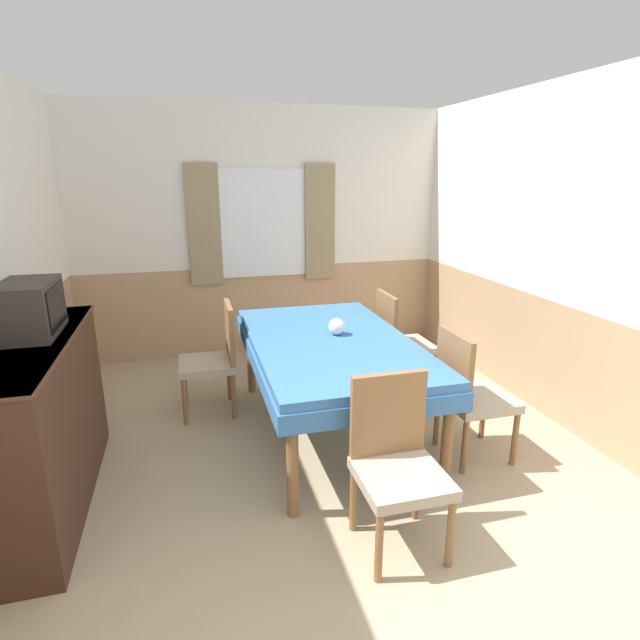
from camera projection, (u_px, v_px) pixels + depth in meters
wall_back at (264, 233)px, 5.32m from camera, size 4.29×0.10×2.60m
wall_right at (557, 256)px, 3.88m from camera, size 0.05×4.53×2.60m
dining_table at (331, 352)px, 3.68m from camera, size 1.16×1.99×0.75m
chair_left_far at (215, 356)px, 4.07m from camera, size 0.44×0.44×0.91m
chair_right_far at (399, 339)px, 4.47m from camera, size 0.44×0.44×0.91m
chair_right_near at (469, 392)px, 3.39m from camera, size 0.44×0.44×0.91m
chair_head_near at (396, 459)px, 2.59m from camera, size 0.44×0.44×0.91m
sideboard at (40, 424)px, 2.88m from camera, size 0.46×1.56×1.02m
tv at (30, 309)px, 2.82m from camera, size 0.29×0.47×0.31m
vase at (337, 326)px, 3.74m from camera, size 0.13×0.13×0.13m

